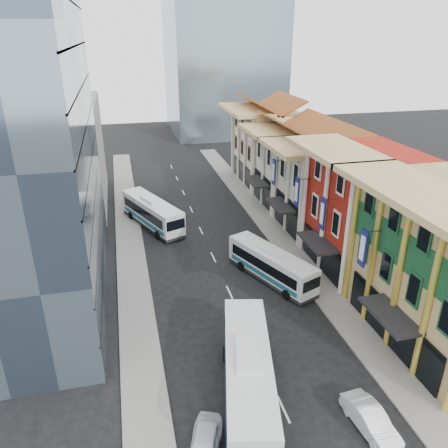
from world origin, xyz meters
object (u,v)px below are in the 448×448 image
object	(u,v)px
office_tower	(7,129)
bus_left_near	(248,375)
bus_left_far	(152,212)
sedan_right	(371,420)
bus_right	(271,264)
sedan_left	(204,445)

from	to	relation	value
office_tower	bus_left_near	distance (m)	25.91
bus_left_far	sedan_right	bearing A→B (deg)	-95.88
bus_left_near	bus_right	size ratio (longest dim) A/B	1.20
office_tower	bus_left_far	size ratio (longest dim) A/B	2.61
sedan_left	bus_left_far	bearing A→B (deg)	110.68
bus_left_far	bus_right	size ratio (longest dim) A/B	1.11
bus_left_far	bus_right	xyz separation A→B (m)	(9.93, -15.48, -0.18)
bus_right	sedan_right	bearing A→B (deg)	-112.62
bus_right	sedan_right	size ratio (longest dim) A/B	2.36
office_tower	bus_left_far	xyz separation A→B (m)	(11.50, 12.74, -13.16)
bus_left_far	office_tower	bearing A→B (deg)	-154.62
bus_left_far	sedan_left	size ratio (longest dim) A/B	2.69
bus_left_far	sedan_right	xyz separation A→B (m)	(9.99, -33.35, -1.12)
bus_left_near	sedan_left	distance (m)	5.00
bus_left_far	bus_right	distance (m)	18.39
bus_left_near	sedan_left	world-z (taller)	bus_left_near
bus_right	sedan_right	xyz separation A→B (m)	(0.06, -17.88, -0.94)
bus_left_far	sedan_right	distance (m)	34.83
bus_left_near	bus_right	xyz separation A→B (m)	(6.43, 13.92, -0.34)
bus_left_near	bus_left_far	xyz separation A→B (m)	(-3.50, 29.40, -0.16)
sedan_right	bus_left_near	bearing A→B (deg)	142.61
sedan_left	sedan_right	size ratio (longest dim) A/B	0.97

